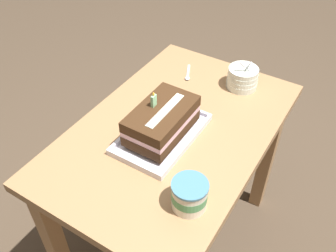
% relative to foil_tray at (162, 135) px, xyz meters
% --- Properties ---
extents(ground_plane, '(8.00, 8.00, 0.00)m').
position_rel_foil_tray_xyz_m(ground_plane, '(0.06, -0.02, -0.76)').
color(ground_plane, '#4C3D2D').
extents(dining_table, '(1.01, 0.65, 0.76)m').
position_rel_foil_tray_xyz_m(dining_table, '(0.06, -0.02, -0.14)').
color(dining_table, '#9E754C').
rests_on(dining_table, ground_plane).
extents(foil_tray, '(0.35, 0.22, 0.02)m').
position_rel_foil_tray_xyz_m(foil_tray, '(0.00, 0.00, 0.00)').
color(foil_tray, silver).
rests_on(foil_tray, dining_table).
extents(birthday_cake, '(0.26, 0.16, 0.16)m').
position_rel_foil_tray_xyz_m(birthday_cake, '(-0.00, 0.00, 0.07)').
color(birthday_cake, '#3F2715').
rests_on(birthday_cake, foil_tray).
extents(bowl_stack, '(0.13, 0.13, 0.14)m').
position_rel_foil_tray_xyz_m(bowl_stack, '(0.42, -0.12, 0.04)').
color(bowl_stack, silver).
rests_on(bowl_stack, dining_table).
extents(ice_cream_tub, '(0.11, 0.11, 0.10)m').
position_rel_foil_tray_xyz_m(ice_cream_tub, '(-0.21, -0.23, 0.04)').
color(ice_cream_tub, silver).
rests_on(ice_cream_tub, dining_table).
extents(serving_spoon_near_tray, '(0.12, 0.07, 0.01)m').
position_rel_foil_tray_xyz_m(serving_spoon_near_tray, '(0.37, 0.10, -0.00)').
color(serving_spoon_near_tray, silver).
rests_on(serving_spoon_near_tray, dining_table).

